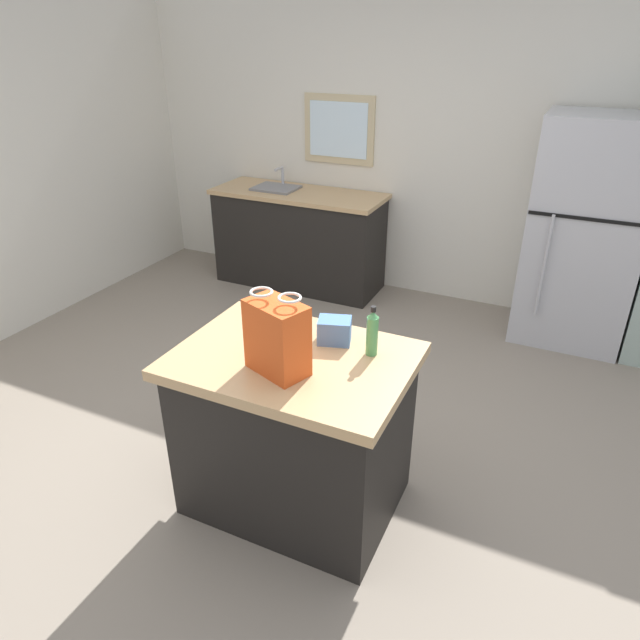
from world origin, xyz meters
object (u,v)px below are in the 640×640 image
at_px(bottle, 372,333).
at_px(refrigerator, 584,234).
at_px(shopping_bag, 277,337).
at_px(small_box, 334,331).
at_px(kitchen_island, 295,431).

bearing_deg(bottle, refrigerator, 71.15).
xyz_separation_m(shopping_bag, small_box, (0.12, 0.35, -0.11)).
xyz_separation_m(refrigerator, small_box, (-1.02, -2.36, 0.08)).
relative_size(small_box, bottle, 0.63).
bearing_deg(bottle, small_box, 170.53).
bearing_deg(refrigerator, bottle, -108.85).
height_order(kitchen_island, refrigerator, refrigerator).
bearing_deg(refrigerator, kitchen_island, -114.01).
bearing_deg(shopping_bag, small_box, 70.99).
bearing_deg(kitchen_island, bottle, 28.14).
xyz_separation_m(refrigerator, shopping_bag, (-1.14, -2.71, 0.19)).
distance_m(small_box, bottle, 0.22).
distance_m(refrigerator, shopping_bag, 2.94).
bearing_deg(shopping_bag, kitchen_island, 90.23).
bearing_deg(small_box, shopping_bag, -109.01).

